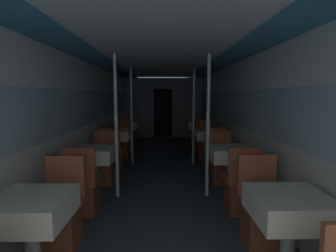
{
  "coord_description": "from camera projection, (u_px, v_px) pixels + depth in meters",
  "views": [
    {
      "loc": [
        0.02,
        -1.05,
        1.51
      ],
      "look_at": [
        0.09,
        2.87,
        1.04
      ],
      "focal_mm": 28.0,
      "sensor_mm": 36.0,
      "label": 1
    }
  ],
  "objects": [
    {
      "name": "chair_right_near_1",
      "position": [
        240.0,
        191.0,
        3.35
      ],
      "size": [
        0.4,
        0.4,
        0.88
      ],
      "color": "brown",
      "rests_on": "ground_plane"
    },
    {
      "name": "dining_table_left_2",
      "position": [
        117.0,
        137.0,
        5.68
      ],
      "size": [
        0.58,
        0.58,
        0.74
      ],
      "color": "#4C4C51",
      "rests_on": "ground_plane"
    },
    {
      "name": "support_pole_right_2",
      "position": [
        193.0,
        116.0,
        5.65
      ],
      "size": [
        0.05,
        0.05,
        2.08
      ],
      "color": "silver",
      "rests_on": "ground_plane"
    },
    {
      "name": "chair_right_far_2",
      "position": [
        204.0,
        146.0,
        6.31
      ],
      "size": [
        0.4,
        0.4,
        0.88
      ],
      "rotation": [
        0.0,
        0.0,
        3.14
      ],
      "color": "brown",
      "rests_on": "ground_plane"
    },
    {
      "name": "chair_left_far_0",
      "position": [
        61.0,
        218.0,
        2.61
      ],
      "size": [
        0.4,
        0.4,
        0.88
      ],
      "rotation": [
        0.0,
        0.0,
        3.14
      ],
      "color": "brown",
      "rests_on": "ground_plane"
    },
    {
      "name": "bulkhead_far",
      "position": [
        163.0,
        108.0,
        9.17
      ],
      "size": [
        2.69,
        0.09,
        2.08
      ],
      "color": "slate",
      "rests_on": "ground_plane"
    },
    {
      "name": "dining_table_left_0",
      "position": [
        31.0,
        214.0,
        2.01
      ],
      "size": [
        0.58,
        0.58,
        0.74
      ],
      "color": "#4C4C51",
      "rests_on": "ground_plane"
    },
    {
      "name": "chair_right_far_3",
      "position": [
        195.0,
        134.0,
        8.15
      ],
      "size": [
        0.4,
        0.4,
        0.88
      ],
      "rotation": [
        0.0,
        0.0,
        3.14
      ],
      "color": "brown",
      "rests_on": "ground_plane"
    },
    {
      "name": "dining_table_left_1",
      "position": [
        94.0,
        157.0,
        3.84
      ],
      "size": [
        0.58,
        0.58,
        0.74
      ],
      "color": "#4C4C51",
      "rests_on": "ground_plane"
    },
    {
      "name": "wall_right",
      "position": [
        236.0,
        118.0,
        4.88
      ],
      "size": [
        0.05,
        10.37,
        2.08
      ],
      "color": "silver",
      "rests_on": "ground_plane"
    },
    {
      "name": "dining_table_left_3",
      "position": [
        128.0,
        126.0,
        7.51
      ],
      "size": [
        0.58,
        0.58,
        0.74
      ],
      "color": "#4C4C51",
      "rests_on": "ground_plane"
    },
    {
      "name": "chair_right_far_0",
      "position": [
        261.0,
        217.0,
        2.64
      ],
      "size": [
        0.4,
        0.4,
        0.88
      ],
      "rotation": [
        0.0,
        0.0,
        3.14
      ],
      "color": "brown",
      "rests_on": "ground_plane"
    },
    {
      "name": "chair_left_near_2",
      "position": [
        112.0,
        157.0,
        5.15
      ],
      "size": [
        0.4,
        0.4,
        0.88
      ],
      "color": "brown",
      "rests_on": "ground_plane"
    },
    {
      "name": "chair_right_far_1",
      "position": [
        221.0,
        167.0,
        4.48
      ],
      "size": [
        0.4,
        0.4,
        0.88
      ],
      "rotation": [
        0.0,
        0.0,
        3.14
      ],
      "color": "brown",
      "rests_on": "ground_plane"
    },
    {
      "name": "support_pole_left_1",
      "position": [
        116.0,
        127.0,
        3.79
      ],
      "size": [
        0.05,
        0.05,
        2.08
      ],
      "color": "silver",
      "rests_on": "ground_plane"
    },
    {
      "name": "chair_left_far_2",
      "position": [
        121.0,
        146.0,
        6.28
      ],
      "size": [
        0.4,
        0.4,
        0.88
      ],
      "rotation": [
        0.0,
        0.0,
        3.14
      ],
      "color": "brown",
      "rests_on": "ground_plane"
    },
    {
      "name": "ceiling_panel",
      "position": [
        162.0,
        60.0,
        4.73
      ],
      "size": [
        2.74,
        10.37,
        0.07
      ],
      "color": "silver",
      "rests_on": "wall_left"
    },
    {
      "name": "support_pole_left_2",
      "position": [
        132.0,
        116.0,
        5.63
      ],
      "size": [
        0.05,
        0.05,
        2.08
      ],
      "color": "silver",
      "rests_on": "ground_plane"
    },
    {
      "name": "chair_left_near_3",
      "position": [
        125.0,
        141.0,
        6.98
      ],
      "size": [
        0.4,
        0.4,
        0.88
      ],
      "color": "brown",
      "rests_on": "ground_plane"
    },
    {
      "name": "dining_table_right_3",
      "position": [
        198.0,
        126.0,
        7.54
      ],
      "size": [
        0.58,
        0.58,
        0.74
      ],
      "color": "#4C4C51",
      "rests_on": "ground_plane"
    },
    {
      "name": "dining_table_right_1",
      "position": [
        230.0,
        156.0,
        3.87
      ],
      "size": [
        0.58,
        0.58,
        0.74
      ],
      "color": "#4C4C51",
      "rests_on": "ground_plane"
    },
    {
      "name": "chair_left_far_3",
      "position": [
        131.0,
        134.0,
        8.11
      ],
      "size": [
        0.4,
        0.4,
        0.88
      ],
      "rotation": [
        0.0,
        0.0,
        3.14
      ],
      "color": "brown",
      "rests_on": "ground_plane"
    },
    {
      "name": "chair_left_near_1",
      "position": [
        83.0,
        192.0,
        3.31
      ],
      "size": [
        0.4,
        0.4,
        0.88
      ],
      "color": "brown",
      "rests_on": "ground_plane"
    },
    {
      "name": "chair_left_far_1",
      "position": [
        104.0,
        167.0,
        4.44
      ],
      "size": [
        0.4,
        0.4,
        0.88
      ],
      "rotation": [
        0.0,
        0.0,
        3.14
      ],
      "color": "brown",
      "rests_on": "ground_plane"
    },
    {
      "name": "wall_left",
      "position": [
        88.0,
        118.0,
        4.83
      ],
      "size": [
        0.05,
        10.37,
        2.08
      ],
      "color": "silver",
      "rests_on": "ground_plane"
    },
    {
      "name": "dining_table_right_0",
      "position": [
        290.0,
        212.0,
        2.04
      ],
      "size": [
        0.58,
        0.58,
        0.74
      ],
      "color": "#4C4C51",
      "rests_on": "ground_plane"
    },
    {
      "name": "support_pole_right_1",
      "position": [
        208.0,
        127.0,
        3.82
      ],
      "size": [
        0.05,
        0.05,
        2.08
      ],
      "color": "silver",
      "rests_on": "ground_plane"
    },
    {
      "name": "chair_right_near_3",
      "position": [
        200.0,
        141.0,
        7.02
      ],
      "size": [
        0.4,
        0.4,
        0.88
      ],
      "color": "brown",
      "rests_on": "ground_plane"
    },
    {
      "name": "chair_right_near_2",
      "position": [
        213.0,
        157.0,
        5.18
      ],
      "size": [
        0.4,
        0.4,
        0.88
      ],
      "color": "brown",
      "rests_on": "ground_plane"
    },
    {
      "name": "dining_table_right_2",
      "position": [
        209.0,
        136.0,
        5.71
      ],
      "size": [
        0.58,
        0.58,
        0.74
      ],
      "color": "#4C4C51",
      "rests_on": "ground_plane"
    }
  ]
}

